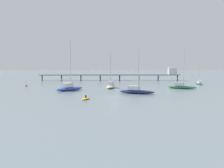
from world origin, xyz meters
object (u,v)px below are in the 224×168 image
sailboat_navy (136,91)px  sailboat_cream (111,85)px  mooring_buoy_inner (74,87)px  dinghy_yellow (86,98)px  sailboat_blue (69,87)px  sailboat_teal (199,83)px  sailboat_green (181,86)px  pier (135,74)px  mooring_buoy_outer (26,85)px

sailboat_navy → sailboat_cream: (-6.51, 15.25, 0.02)m
mooring_buoy_inner → dinghy_yellow: bearing=-77.0°
sailboat_blue → sailboat_teal: sailboat_blue is taller
sailboat_green → dinghy_yellow: size_ratio=3.92×
sailboat_cream → dinghy_yellow: bearing=-104.0°
sailboat_green → sailboat_cream: bearing=173.0°
pier → mooring_buoy_inner: (-24.15, -32.95, -2.84)m
sailboat_green → sailboat_navy: bearing=-142.1°
pier → sailboat_navy: 48.64m
sailboat_teal → dinghy_yellow: (-39.96, -37.39, -0.33)m
sailboat_navy → dinghy_yellow: (-12.85, -10.16, -0.63)m
mooring_buoy_inner → sailboat_cream: bearing=-0.4°
pier → sailboat_blue: bearing=-121.3°
sailboat_cream → sailboat_teal: (33.62, 11.98, -0.32)m
pier → sailboat_navy: bearing=-96.4°
mooring_buoy_outer → sailboat_teal: bearing=5.7°
pier → sailboat_blue: (-24.53, -40.32, -2.26)m
sailboat_teal → sailboat_green: 18.44m
pier → sailboat_navy: size_ratio=5.31×
dinghy_yellow → mooring_buoy_inner: bearing=103.0°
sailboat_blue → sailboat_navy: sailboat_blue is taller
mooring_buoy_outer → mooring_buoy_inner: bearing=-18.4°
sailboat_green → dinghy_yellow: sailboat_green is taller
pier → dinghy_yellow: size_ratio=18.41×
sailboat_teal → mooring_buoy_inner: (-45.86, -11.90, -0.21)m
sailboat_cream → dinghy_yellow: size_ratio=3.26×
pier → sailboat_green: bearing=-73.5°
sailboat_cream → mooring_buoy_outer: sailboat_cream is taller
pier → mooring_buoy_inner: pier is taller
pier → sailboat_green: 37.41m
dinghy_yellow → sailboat_blue: bearing=109.1°
mooring_buoy_outer → sailboat_cream: bearing=-11.1°
sailboat_blue → mooring_buoy_outer: bearing=142.0°
mooring_buoy_inner → mooring_buoy_outer: size_ratio=0.91×
sailboat_blue → mooring_buoy_outer: size_ratio=20.58×
pier → mooring_buoy_outer: size_ratio=88.32×
pier → dinghy_yellow: bearing=-107.3°
sailboat_teal → sailboat_green: sailboat_green is taller
dinghy_yellow → sailboat_navy: bearing=38.3°
dinghy_yellow → mooring_buoy_outer: 38.70m
mooring_buoy_inner → mooring_buoy_outer: (-17.06, 5.66, 0.03)m
sailboat_cream → sailboat_green: sailboat_green is taller
mooring_buoy_inner → sailboat_teal: bearing=14.5°
dinghy_yellow → mooring_buoy_inner: 26.16m
sailboat_blue → sailboat_navy: bearing=-22.6°
sailboat_blue → sailboat_teal: 50.10m
sailboat_cream → mooring_buoy_inner: 12.25m
sailboat_cream → mooring_buoy_outer: size_ratio=15.64×
sailboat_teal → pier: bearing=135.9°
sailboat_cream → sailboat_green: size_ratio=0.83×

